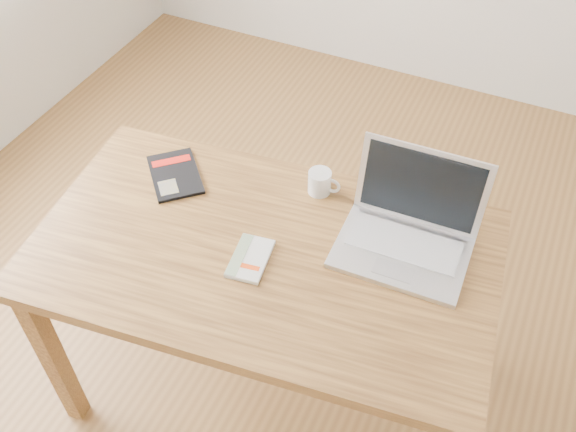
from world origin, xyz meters
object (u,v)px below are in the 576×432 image
at_px(desk, 264,269).
at_px(laptop, 408,229).
at_px(coffee_mug, 320,182).
at_px(white_guidebook, 250,258).
at_px(black_guidebook, 175,175).

distance_m(desk, laptop, 0.43).
bearing_deg(coffee_mug, laptop, -17.24).
xyz_separation_m(white_guidebook, coffee_mug, (0.07, 0.34, 0.03)).
height_order(laptop, coffee_mug, laptop).
bearing_deg(laptop, white_guidebook, -148.26).
bearing_deg(coffee_mug, white_guidebook, -102.63).
bearing_deg(white_guidebook, desk, 65.94).
relative_size(black_guidebook, laptop, 0.69).
relative_size(white_guidebook, black_guidebook, 0.67).
height_order(black_guidebook, coffee_mug, coffee_mug).
height_order(white_guidebook, black_guidebook, white_guidebook).
height_order(desk, black_guidebook, black_guidebook).
xyz_separation_m(white_guidebook, black_guidebook, (-0.38, 0.21, -0.00)).
distance_m(black_guidebook, laptop, 0.75).
bearing_deg(desk, white_guidebook, -112.43).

